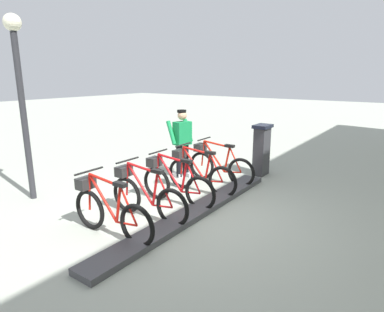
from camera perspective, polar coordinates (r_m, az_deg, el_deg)
ground_plane at (r=6.08m, az=0.41°, el=-10.10°), size 60.00×60.00×0.00m
dock_rail_base at (r=6.06m, az=0.42°, el=-9.67°), size 0.44×4.92×0.10m
payment_kiosk at (r=8.42m, az=11.95°, el=1.19°), size 0.36×0.52×1.28m
bike_docked_0 at (r=7.73m, az=4.52°, el=-1.49°), size 1.72×0.54×1.02m
bike_docked_1 at (r=7.06m, az=1.08°, el=-2.94°), size 1.72×0.54×1.02m
bike_docked_2 at (r=6.43m, az=-3.08°, el=-4.66°), size 1.72×0.54×1.02m
bike_docked_3 at (r=5.84m, az=-8.13°, el=-6.71°), size 1.72×0.54×1.02m
bike_docked_4 at (r=5.32m, az=-14.29°, el=-9.12°), size 1.72×0.54×1.02m
worker_near_rack at (r=8.02m, az=-1.72°, el=2.62°), size 0.56×0.68×1.66m
lamp_post at (r=7.17m, az=-27.73°, el=11.48°), size 0.32×0.32×3.56m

